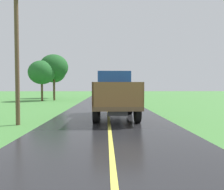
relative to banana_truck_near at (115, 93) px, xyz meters
The scene contains 5 objects.
banana_truck_near is the anchor object (origin of this frame).
utility_pole_roadside 5.90m from the banana_truck_near, 152.27° to the right, with size 2.03×0.20×6.63m.
roadside_tree_near_left 24.94m from the banana_truck_near, 112.48° to the left, with size 4.01×4.01×6.29m.
roadside_tree_mid_right 18.25m from the banana_truck_near, 120.71° to the left, with size 3.57×3.57×5.48m.
roadside_tree_far_left 18.89m from the banana_truck_near, 115.15° to the left, with size 3.96×3.96×6.51m.
Camera 1 is at (-0.15, -1.46, 1.84)m, focal length 33.20 mm.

